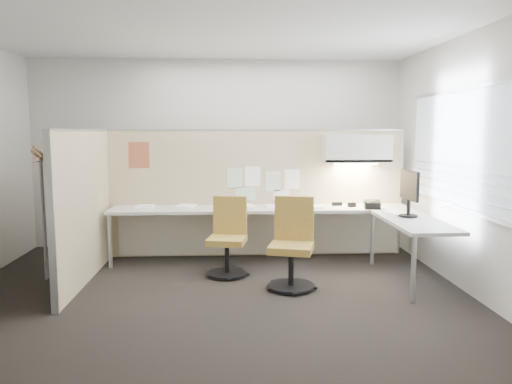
{
  "coord_description": "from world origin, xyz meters",
  "views": [
    {
      "loc": [
        0.18,
        -5.31,
        1.75
      ],
      "look_at": [
        0.51,
        0.8,
        1.0
      ],
      "focal_mm": 35.0,
      "sensor_mm": 36.0,
      "label": 1
    }
  ],
  "objects": [
    {
      "name": "wall_back",
      "position": [
        0.0,
        2.25,
        1.4
      ],
      "size": [
        5.5,
        0.02,
        2.8
      ],
      "primitive_type": "cube",
      "color": "beige",
      "rests_on": "ground"
    },
    {
      "name": "phone",
      "position": [
        2.05,
        1.1,
        0.78
      ],
      "size": [
        0.24,
        0.22,
        0.12
      ],
      "rotation": [
        0.0,
        0.0,
        -0.16
      ],
      "color": "black",
      "rests_on": "desk"
    },
    {
      "name": "paper_stack_2",
      "position": [
        0.38,
        1.21,
        0.75
      ],
      "size": [
        0.27,
        0.33,
        0.04
      ],
      "primitive_type": "cube",
      "rotation": [
        0.0,
        0.0,
        0.14
      ],
      "color": "white",
      "rests_on": "desk"
    },
    {
      "name": "partition_back",
      "position": [
        0.55,
        1.6,
        0.88
      ],
      "size": [
        4.1,
        0.06,
        1.75
      ],
      "primitive_type": "cube",
      "color": "#CDBA8E",
      "rests_on": "floor"
    },
    {
      "name": "wall_right",
      "position": [
        2.75,
        0.0,
        1.4
      ],
      "size": [
        0.02,
        4.5,
        2.8
      ],
      "primitive_type": "cube",
      "color": "beige",
      "rests_on": "ground"
    },
    {
      "name": "coat_hook",
      "position": [
        -1.58,
        -0.5,
        1.41
      ],
      "size": [
        0.18,
        0.49,
        1.45
      ],
      "color": "silver",
      "rests_on": "partition_left"
    },
    {
      "name": "pinned_papers",
      "position": [
        0.63,
        1.57,
        1.03
      ],
      "size": [
        1.01,
        0.0,
        0.47
      ],
      "color": "#8CBF8C",
      "rests_on": "partition_back"
    },
    {
      "name": "desk",
      "position": [
        0.93,
        1.13,
        0.6
      ],
      "size": [
        4.0,
        2.07,
        0.73
      ],
      "color": "beige",
      "rests_on": "floor"
    },
    {
      "name": "tape_dispenser",
      "position": [
        1.82,
        1.26,
        0.76
      ],
      "size": [
        0.11,
        0.09,
        0.06
      ],
      "primitive_type": "cube",
      "rotation": [
        0.0,
        0.0,
        0.35
      ],
      "color": "black",
      "rests_on": "desk"
    },
    {
      "name": "window_pane",
      "position": [
        2.73,
        0.0,
        1.55
      ],
      "size": [
        0.01,
        2.8,
        1.3
      ],
      "primitive_type": "cube",
      "color": "#ACB8C8",
      "rests_on": "wall_right"
    },
    {
      "name": "partition_left",
      "position": [
        -1.5,
        0.5,
        0.88
      ],
      "size": [
        0.06,
        2.2,
        1.75
      ],
      "primitive_type": "cube",
      "color": "#CDBA8E",
      "rests_on": "floor"
    },
    {
      "name": "paper_stack_3",
      "position": [
        0.79,
        1.31,
        0.74
      ],
      "size": [
        0.24,
        0.3,
        0.02
      ],
      "primitive_type": "cube",
      "rotation": [
        0.0,
        0.0,
        0.02
      ],
      "color": "white",
      "rests_on": "desk"
    },
    {
      "name": "wall_front",
      "position": [
        0.0,
        -2.25,
        1.4
      ],
      "size": [
        5.5,
        0.02,
        2.8
      ],
      "primitive_type": "cube",
      "color": "beige",
      "rests_on": "ground"
    },
    {
      "name": "stapler",
      "position": [
        1.65,
        1.37,
        0.76
      ],
      "size": [
        0.14,
        0.04,
        0.05
      ],
      "primitive_type": "cube",
      "rotation": [
        0.0,
        0.0,
        -0.0
      ],
      "color": "black",
      "rests_on": "desk"
    },
    {
      "name": "task_light_strip",
      "position": [
        1.9,
        1.39,
        1.3
      ],
      "size": [
        0.6,
        0.06,
        0.02
      ],
      "primitive_type": "cube",
      "color": "#FFEABF",
      "rests_on": "overhead_bin"
    },
    {
      "name": "poster",
      "position": [
        -1.05,
        1.57,
        1.42
      ],
      "size": [
        0.28,
        0.0,
        0.35
      ],
      "primitive_type": "cube",
      "color": "#F0561E",
      "rests_on": "partition_back"
    },
    {
      "name": "paper_stack_1",
      "position": [
        -0.41,
        1.36,
        0.74
      ],
      "size": [
        0.29,
        0.34,
        0.02
      ],
      "primitive_type": "cube",
      "rotation": [
        0.0,
        0.0,
        -0.22
      ],
      "color": "white",
      "rests_on": "desk"
    },
    {
      "name": "chair_left",
      "position": [
        0.16,
        0.66,
        0.44
      ],
      "size": [
        0.51,
        0.53,
        0.93
      ],
      "rotation": [
        0.0,
        0.0,
        -0.19
      ],
      "color": "black",
      "rests_on": "floor"
    },
    {
      "name": "paper_stack_4",
      "position": [
        1.26,
        1.22,
        0.74
      ],
      "size": [
        0.3,
        0.35,
        0.02
      ],
      "primitive_type": "cube",
      "rotation": [
        0.0,
        0.0,
        0.26
      ],
      "color": "white",
      "rests_on": "desk"
    },
    {
      "name": "chair_right",
      "position": [
        0.88,
        0.12,
        0.47
      ],
      "size": [
        0.57,
        0.59,
        1.0
      ],
      "rotation": [
        0.0,
        0.0,
        -0.26
      ],
      "color": "black",
      "rests_on": "floor"
    },
    {
      "name": "paper_stack_0",
      "position": [
        -0.95,
        1.3,
        0.74
      ],
      "size": [
        0.23,
        0.3,
        0.03
      ],
      "primitive_type": "cube",
      "rotation": [
        0.0,
        0.0,
        0.01
      ],
      "color": "white",
      "rests_on": "desk"
    },
    {
      "name": "floor",
      "position": [
        0.0,
        0.0,
        -0.01
      ],
      "size": [
        5.5,
        4.5,
        0.01
      ],
      "primitive_type": "cube",
      "color": "black",
      "rests_on": "ground"
    },
    {
      "name": "paper_stack_5",
      "position": [
        2.23,
        0.65,
        0.74
      ],
      "size": [
        0.31,
        0.35,
        0.02
      ],
      "primitive_type": "cube",
      "rotation": [
        0.0,
        0.0,
        0.29
      ],
      "color": "white",
      "rests_on": "desk"
    },
    {
      "name": "monitor",
      "position": [
        2.3,
        0.43,
        1.05
      ],
      "size": [
        0.22,
        0.52,
        0.55
      ],
      "rotation": [
        0.0,
        0.0,
        1.59
      ],
      "color": "black",
      "rests_on": "desk"
    },
    {
      "name": "ceiling",
      "position": [
        0.0,
        0.0,
        2.8
      ],
      "size": [
        5.5,
        4.5,
        0.01
      ],
      "primitive_type": "cube",
      "color": "white",
      "rests_on": "wall_back"
    },
    {
      "name": "overhead_bin",
      "position": [
        1.9,
        1.39,
        1.51
      ],
      "size": [
        0.9,
        0.36,
        0.38
      ],
      "primitive_type": "cube",
      "color": "beige",
      "rests_on": "partition_back"
    }
  ]
}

